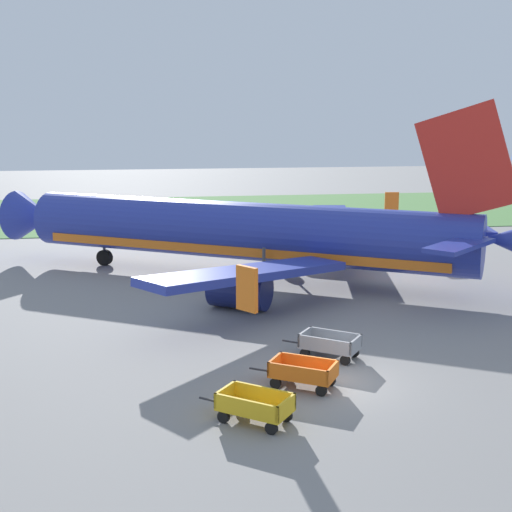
% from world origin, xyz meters
% --- Properties ---
extents(ground_plane, '(220.00, 220.00, 0.00)m').
position_xyz_m(ground_plane, '(0.00, 0.00, 0.00)').
color(ground_plane, gray).
extents(grass_strip, '(220.00, 28.00, 0.06)m').
position_xyz_m(grass_strip, '(0.00, 49.71, 0.03)').
color(grass_strip, '#518442').
rests_on(grass_strip, ground).
extents(airplane, '(34.05, 28.40, 11.34)m').
position_xyz_m(airplane, '(-0.63, 17.93, 3.05)').
color(airplane, '#28389E').
rests_on(airplane, ground).
extents(baggage_cart_nearest, '(3.28, 2.73, 1.07)m').
position_xyz_m(baggage_cart_nearest, '(-3.77, -3.10, 0.60)').
color(baggage_cart_nearest, gold).
rests_on(baggage_cart_nearest, ground).
extents(baggage_cart_second_in_row, '(3.41, 2.51, 1.07)m').
position_xyz_m(baggage_cart_second_in_row, '(-1.43, -0.24, 0.60)').
color(baggage_cart_second_in_row, orange).
rests_on(baggage_cart_second_in_row, ground).
extents(baggage_cart_third_in_row, '(3.31, 2.69, 1.07)m').
position_xyz_m(baggage_cart_third_in_row, '(0.44, 2.89, 0.60)').
color(baggage_cart_third_in_row, gray).
rests_on(baggage_cart_third_in_row, ground).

